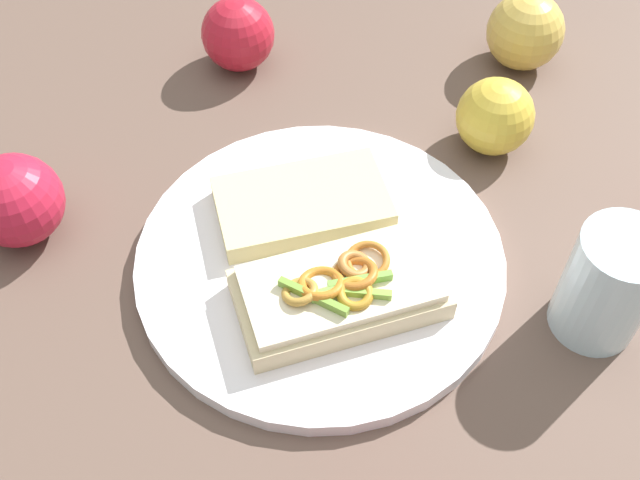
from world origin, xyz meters
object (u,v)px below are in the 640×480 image
Objects in this scene: apple_4 at (495,116)px; apple_5 at (238,34)px; sandwich at (340,290)px; bread_slice_side at (302,204)px; plate at (320,260)px; apple_1 at (525,31)px; apple_2 at (16,200)px; drinking_glass at (608,285)px.

apple_4 is 0.28m from apple_5.
bread_slice_side is (-0.07, -0.07, -0.01)m from sandwich.
plate is 1.76× the size of sandwich.
sandwich is 2.23× the size of apple_1.
apple_2 is 0.44m from apple_4.
apple_4 reaches higher than plate.
apple_5 is (-0.21, -0.19, 0.03)m from plate.
apple_5 reaches higher than bread_slice_side.
apple_5 is (0.13, -0.27, -0.00)m from apple_1.
sandwich is 0.21m from drinking_glass.
apple_2 is 0.29m from apple_5.
sandwich is at bearing 93.34° from bread_slice_side.
apple_1 is at bearing -139.64° from sandwich.
apple_2 is 0.79× the size of drinking_glass.
apple_5 is at bearing 168.48° from apple_2.
apple_5 is at bearing -90.21° from sandwich.
drinking_glass is at bearing 141.51° from bread_slice_side.
drinking_glass reaches higher than plate.
apple_4 is at bearing 129.79° from apple_2.
apple_4 is at bearing -145.40° from sandwich.
apple_2 is (0.04, -0.29, 0.01)m from sandwich.
plate is at bearing -89.75° from sandwich.
sandwich is (0.04, 0.03, 0.02)m from plate.
drinking_glass reaches higher than apple_5.
drinking_glass is at bearing 159.74° from sandwich.
apple_4 is at bearing 4.32° from apple_1.
sandwich is at bearing -12.03° from apple_4.
apple_2 reaches higher than apple_4.
plate is 3.86× the size of apple_2.
apple_1 is 0.53m from apple_2.
apple_2 is at bearing -50.21° from apple_4.
bread_slice_side is 0.23m from apple_5.
apple_1 is (-0.30, 0.11, 0.01)m from bread_slice_side.
drinking_glass reaches higher than apple_4.
apple_2 reaches higher than sandwich.
apple_1 is at bearing -153.29° from drinking_glass.
apple_1 is 0.30m from apple_5.
plate is 0.35m from apple_1.
apple_4 is (-0.20, 0.09, 0.03)m from plate.
sandwich is 2.19× the size of apple_2.
apple_1 is 1.05× the size of apple_5.
drinking_glass reaches higher than apple_2.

